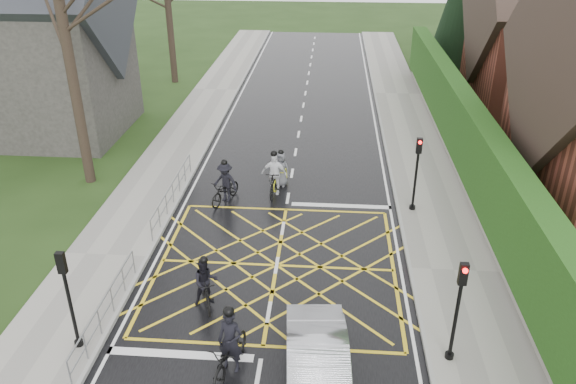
# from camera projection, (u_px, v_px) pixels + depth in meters

# --- Properties ---
(ground) EXTENTS (120.00, 120.00, 0.00)m
(ground) POSITION_uv_depth(u_px,v_px,m) (277.00, 265.00, 19.35)
(ground) COLOR black
(ground) RESTS_ON ground
(road) EXTENTS (9.00, 80.00, 0.01)m
(road) POSITION_uv_depth(u_px,v_px,m) (277.00, 265.00, 19.35)
(road) COLOR black
(road) RESTS_ON ground
(sidewalk_right) EXTENTS (3.00, 80.00, 0.15)m
(sidewalk_right) POSITION_uv_depth(u_px,v_px,m) (454.00, 271.00, 18.90)
(sidewalk_right) COLOR gray
(sidewalk_right) RESTS_ON ground
(sidewalk_left) EXTENTS (3.00, 80.00, 0.15)m
(sidewalk_left) POSITION_uv_depth(u_px,v_px,m) (107.00, 256.00, 19.73)
(sidewalk_left) COLOR gray
(sidewalk_left) RESTS_ON ground
(stone_wall) EXTENTS (0.50, 38.00, 0.70)m
(stone_wall) POSITION_uv_depth(u_px,v_px,m) (470.00, 187.00, 23.98)
(stone_wall) COLOR slate
(stone_wall) RESTS_ON ground
(hedge) EXTENTS (0.90, 38.00, 2.80)m
(hedge) POSITION_uv_depth(u_px,v_px,m) (476.00, 149.00, 23.18)
(hedge) COLOR #1C3E10
(hedge) RESTS_ON stone_wall
(house_far) EXTENTS (9.80, 8.80, 10.30)m
(house_far) POSITION_uv_depth(u_px,v_px,m) (560.00, 36.00, 32.32)
(house_far) COLOR brown
(house_far) RESTS_ON ground
(conifer) EXTENTS (4.60, 4.60, 10.00)m
(conifer) POSITION_uv_depth(u_px,v_px,m) (463.00, 3.00, 39.41)
(conifer) COLOR black
(conifer) RESTS_ON ground
(church) EXTENTS (8.80, 7.80, 11.00)m
(church) POSITION_uv_depth(u_px,v_px,m) (35.00, 40.00, 28.69)
(church) COLOR #2D2B28
(church) RESTS_ON ground
(railing_south) EXTENTS (0.05, 5.04, 1.03)m
(railing_south) POSITION_uv_depth(u_px,v_px,m) (105.00, 305.00, 16.21)
(railing_south) COLOR slate
(railing_south) RESTS_ON ground
(railing_north) EXTENTS (0.05, 6.04, 1.03)m
(railing_north) POSITION_uv_depth(u_px,v_px,m) (172.00, 189.00, 22.86)
(railing_north) COLOR slate
(railing_north) RESTS_ON ground
(traffic_light_ne) EXTENTS (0.24, 0.31, 3.21)m
(traffic_light_ne) POSITION_uv_depth(u_px,v_px,m) (416.00, 175.00, 21.96)
(traffic_light_ne) COLOR black
(traffic_light_ne) RESTS_ON ground
(traffic_light_se) EXTENTS (0.24, 0.31, 3.21)m
(traffic_light_se) POSITION_uv_depth(u_px,v_px,m) (457.00, 313.00, 14.51)
(traffic_light_se) COLOR black
(traffic_light_se) RESTS_ON ground
(traffic_light_sw) EXTENTS (0.24, 0.31, 3.21)m
(traffic_light_sw) POSITION_uv_depth(u_px,v_px,m) (70.00, 301.00, 14.95)
(traffic_light_sw) COLOR black
(traffic_light_sw) RESTS_ON ground
(cyclist_rear) EXTENTS (1.21, 2.23, 2.06)m
(cyclist_rear) POSITION_uv_depth(u_px,v_px,m) (230.00, 351.00, 14.69)
(cyclist_rear) COLOR black
(cyclist_rear) RESTS_ON ground
(cyclist_back) EXTENTS (1.05, 1.79, 1.74)m
(cyclist_back) POSITION_uv_depth(u_px,v_px,m) (205.00, 287.00, 17.18)
(cyclist_back) COLOR black
(cyclist_back) RESTS_ON ground
(cyclist_mid) EXTENTS (1.39, 2.04, 1.88)m
(cyclist_mid) POSITION_uv_depth(u_px,v_px,m) (225.00, 186.00, 23.26)
(cyclist_mid) COLOR black
(cyclist_mid) RESTS_ON ground
(cyclist_front) EXTENTS (1.09, 2.01, 1.99)m
(cyclist_front) POSITION_uv_depth(u_px,v_px,m) (274.00, 178.00, 23.86)
(cyclist_front) COLOR black
(cyclist_front) RESTS_ON ground
(cyclist_lead) EXTENTS (1.05, 1.86, 1.71)m
(cyclist_lead) POSITION_uv_depth(u_px,v_px,m) (281.00, 174.00, 24.58)
(cyclist_lead) COLOR gold
(cyclist_lead) RESTS_ON ground
(car) EXTENTS (1.93, 4.59, 1.47)m
(car) POSITION_uv_depth(u_px,v_px,m) (318.00, 370.00, 14.01)
(car) COLOR #AAABB1
(car) RESTS_ON ground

